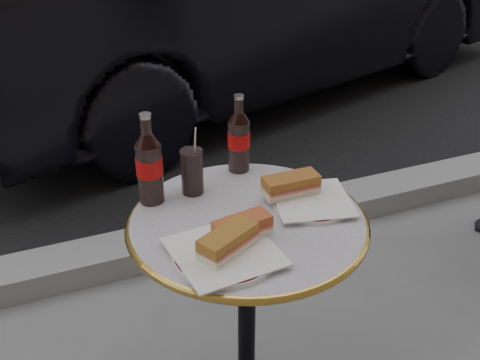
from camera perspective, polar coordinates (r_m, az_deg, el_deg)
name	(u,v)px	position (r m, az deg, el deg)	size (l,w,h in m)	color
asphalt_road	(49,23)	(6.40, -17.62, 14.01)	(40.00, 8.00, 0.00)	black
curb	(165,245)	(2.63, -7.09, -6.14)	(40.00, 0.20, 0.12)	gray
bistro_table	(247,326)	(1.77, 0.63, -13.68)	(0.62, 0.62, 0.73)	#BAB2C4
plate_left	(225,254)	(1.40, -1.45, -7.07)	(0.24, 0.24, 0.01)	white
plate_right	(312,202)	(1.60, 6.82, -2.11)	(0.21, 0.21, 0.01)	white
sandwich_left_a	(228,242)	(1.38, -1.16, -5.94)	(0.15, 0.07, 0.05)	#996426
sandwich_left_b	(242,229)	(1.43, 0.22, -4.63)	(0.14, 0.07, 0.05)	#AE502C
sandwich_right	(291,186)	(1.61, 4.84, -0.57)	(0.15, 0.07, 0.05)	#9A5B27
cola_bottle_left	(149,159)	(1.57, -8.65, 2.02)	(0.07, 0.07, 0.25)	black
cola_bottle_right	(239,133)	(1.71, -0.11, 4.45)	(0.07, 0.07, 0.23)	black
cola_glass	(192,172)	(1.62, -4.56, 0.80)	(0.06, 0.06, 0.13)	black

